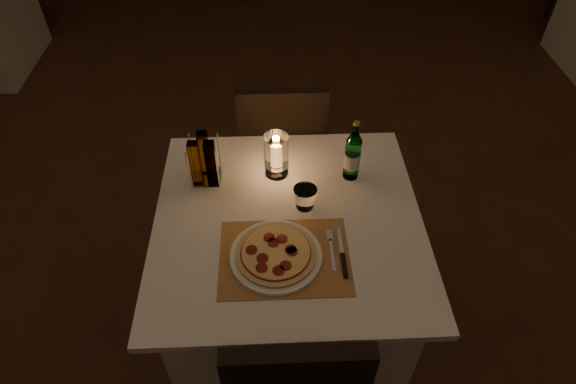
{
  "coord_description": "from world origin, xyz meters",
  "views": [
    {
      "loc": [
        0.06,
        -1.46,
        2.07
      ],
      "look_at": [
        0.11,
        -0.24,
        0.86
      ],
      "focal_mm": 30.0,
      "sensor_mm": 36.0,
      "label": 1
    }
  ],
  "objects_px": {
    "tumbler": "(305,198)",
    "water_bottle": "(353,156)",
    "hurricane_candle": "(276,152)",
    "chair_far": "(282,139)",
    "pizza": "(276,253)",
    "main_table": "(288,276)",
    "plate": "(276,256)"
  },
  "relations": [
    {
      "from": "tumbler",
      "to": "water_bottle",
      "type": "bearing_deg",
      "value": 39.6
    },
    {
      "from": "hurricane_candle",
      "to": "chair_far",
      "type": "bearing_deg",
      "value": 85.48
    },
    {
      "from": "pizza",
      "to": "main_table",
      "type": "bearing_deg",
      "value": 74.46
    },
    {
      "from": "main_table",
      "to": "water_bottle",
      "type": "distance_m",
      "value": 0.59
    },
    {
      "from": "pizza",
      "to": "hurricane_candle",
      "type": "bearing_deg",
      "value": 88.19
    },
    {
      "from": "chair_far",
      "to": "plate",
      "type": "distance_m",
      "value": 0.92
    },
    {
      "from": "plate",
      "to": "hurricane_candle",
      "type": "height_order",
      "value": "hurricane_candle"
    },
    {
      "from": "pizza",
      "to": "water_bottle",
      "type": "xyz_separation_m",
      "value": [
        0.31,
        0.4,
        0.08
      ]
    },
    {
      "from": "chair_far",
      "to": "hurricane_candle",
      "type": "bearing_deg",
      "value": -94.52
    },
    {
      "from": "water_bottle",
      "to": "plate",
      "type": "bearing_deg",
      "value": -127.72
    },
    {
      "from": "water_bottle",
      "to": "pizza",
      "type": "bearing_deg",
      "value": -127.7
    },
    {
      "from": "chair_far",
      "to": "water_bottle",
      "type": "distance_m",
      "value": 0.63
    },
    {
      "from": "hurricane_candle",
      "to": "water_bottle",
      "type": "bearing_deg",
      "value": -5.68
    },
    {
      "from": "chair_far",
      "to": "pizza",
      "type": "relative_size",
      "value": 3.21
    },
    {
      "from": "chair_far",
      "to": "water_bottle",
      "type": "xyz_separation_m",
      "value": [
        0.26,
        -0.49,
        0.3
      ]
    },
    {
      "from": "plate",
      "to": "tumbler",
      "type": "xyz_separation_m",
      "value": [
        0.12,
        0.24,
        0.03
      ]
    },
    {
      "from": "tumbler",
      "to": "hurricane_candle",
      "type": "bearing_deg",
      "value": 117.97
    },
    {
      "from": "pizza",
      "to": "tumbler",
      "type": "relative_size",
      "value": 3.13
    },
    {
      "from": "hurricane_candle",
      "to": "tumbler",
      "type": "bearing_deg",
      "value": -62.03
    },
    {
      "from": "water_bottle",
      "to": "tumbler",
      "type": "bearing_deg",
      "value": -140.4
    },
    {
      "from": "tumbler",
      "to": "water_bottle",
      "type": "xyz_separation_m",
      "value": [
        0.2,
        0.16,
        0.06
      ]
    },
    {
      "from": "plate",
      "to": "water_bottle",
      "type": "relative_size",
      "value": 1.19
    },
    {
      "from": "main_table",
      "to": "tumbler",
      "type": "relative_size",
      "value": 11.17
    },
    {
      "from": "tumbler",
      "to": "hurricane_candle",
      "type": "height_order",
      "value": "hurricane_candle"
    },
    {
      "from": "chair_far",
      "to": "tumbler",
      "type": "relative_size",
      "value": 10.06
    },
    {
      "from": "plate",
      "to": "pizza",
      "type": "relative_size",
      "value": 1.14
    },
    {
      "from": "pizza",
      "to": "tumbler",
      "type": "bearing_deg",
      "value": 64.38
    },
    {
      "from": "chair_far",
      "to": "plate",
      "type": "xyz_separation_m",
      "value": [
        -0.05,
        -0.89,
        0.2
      ]
    },
    {
      "from": "plate",
      "to": "water_bottle",
      "type": "distance_m",
      "value": 0.52
    },
    {
      "from": "main_table",
      "to": "hurricane_candle",
      "type": "relative_size",
      "value": 5.32
    },
    {
      "from": "pizza",
      "to": "water_bottle",
      "type": "relative_size",
      "value": 1.04
    },
    {
      "from": "water_bottle",
      "to": "hurricane_candle",
      "type": "bearing_deg",
      "value": 174.32
    }
  ]
}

